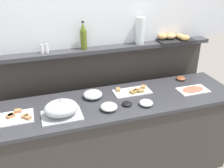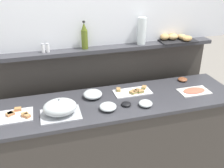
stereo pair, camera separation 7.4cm
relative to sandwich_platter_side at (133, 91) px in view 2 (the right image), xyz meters
name	(u,v)px [view 2 (the right image)]	position (x,y,z in m)	size (l,w,h in m)	color
ground_plane	(101,138)	(-0.23, 0.49, -0.91)	(12.00, 12.00, 0.00)	gray
buffet_counter	(114,139)	(-0.23, -0.11, -0.46)	(2.42, 0.64, 0.90)	#3D3833
back_ledge_unit	(102,97)	(-0.23, 0.39, -0.23)	(2.45, 0.22, 1.29)	#3D3833
sandwich_platter_side	(133,91)	(0.00, 0.00, 0.00)	(0.37, 0.18, 0.04)	white
sandwich_platter_front	(15,115)	(-1.11, -0.13, 0.00)	(0.31, 0.22, 0.04)	silver
cold_cuts_platter	(194,91)	(0.60, -0.15, 0.00)	(0.31, 0.18, 0.02)	white
serving_cloche	(60,108)	(-0.74, -0.22, 0.06)	(0.34, 0.24, 0.17)	#B7BABF
glass_bowl_large	(108,107)	(-0.33, -0.24, 0.02)	(0.15, 0.15, 0.06)	silver
glass_bowl_medium	(146,104)	(0.02, -0.27, 0.01)	(0.13, 0.13, 0.05)	silver
glass_bowl_small	(93,94)	(-0.41, 0.01, 0.02)	(0.18, 0.18, 0.07)	silver
condiment_bowl_teal	(126,104)	(-0.15, -0.22, 0.00)	(0.09, 0.09, 0.03)	black
condiment_bowl_cream	(183,79)	(0.61, 0.11, 0.01)	(0.10, 0.10, 0.04)	brown
olive_oil_bottle	(84,37)	(-0.41, 0.32, 0.51)	(0.06, 0.06, 0.28)	#56661E
salt_shaker	(43,48)	(-0.82, 0.31, 0.43)	(0.03, 0.03, 0.09)	white
pepper_shaker	(48,48)	(-0.77, 0.31, 0.43)	(0.03, 0.03, 0.09)	white
bread_basket	(175,38)	(0.59, 0.32, 0.42)	(0.41, 0.29, 0.08)	black
water_carafe	(142,31)	(0.19, 0.31, 0.52)	(0.09, 0.09, 0.28)	silver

